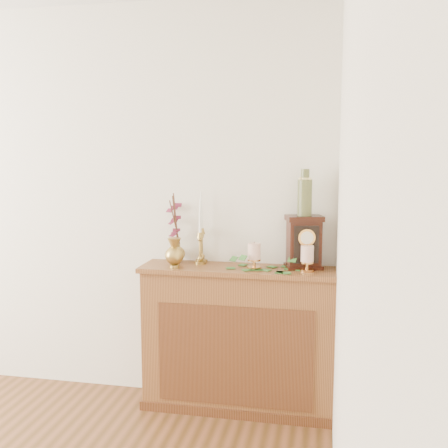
% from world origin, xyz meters
% --- Properties ---
extents(console_shelf, '(1.24, 0.34, 0.93)m').
position_xyz_m(console_shelf, '(1.40, 2.10, 0.44)').
color(console_shelf, brown).
rests_on(console_shelf, ground).
extents(candlestick_left, '(0.07, 0.07, 0.42)m').
position_xyz_m(candlestick_left, '(1.14, 2.15, 1.07)').
color(candlestick_left, '#A08540').
rests_on(candlestick_left, console_shelf).
extents(candlestick_center, '(0.08, 0.08, 0.46)m').
position_xyz_m(candlestick_center, '(1.14, 2.20, 1.08)').
color(candlestick_center, '#A08540').
rests_on(candlestick_center, console_shelf).
extents(bud_vase, '(0.12, 0.12, 0.19)m').
position_xyz_m(bud_vase, '(1.01, 2.00, 1.02)').
color(bud_vase, '#A08540').
rests_on(bud_vase, console_shelf).
extents(ginger_jar, '(0.18, 0.20, 0.46)m').
position_xyz_m(ginger_jar, '(0.96, 2.20, 1.14)').
color(ginger_jar, '#A08540').
rests_on(ginger_jar, console_shelf).
extents(pillar_candle_left, '(0.09, 0.09, 0.17)m').
position_xyz_m(pillar_candle_left, '(1.50, 2.07, 1.02)').
color(pillar_candle_left, '#C18443').
rests_on(pillar_candle_left, console_shelf).
extents(pillar_candle_right, '(0.09, 0.09, 0.17)m').
position_xyz_m(pillar_candle_right, '(1.82, 2.07, 1.02)').
color(pillar_candle_right, '#C18443').
rests_on(pillar_candle_right, console_shelf).
extents(ivy_garland, '(0.51, 0.22, 0.09)m').
position_xyz_m(ivy_garland, '(1.46, 2.06, 0.94)').
color(ivy_garland, '#306627').
rests_on(ivy_garland, console_shelf).
extents(mantel_clock, '(0.25, 0.21, 0.33)m').
position_xyz_m(mantel_clock, '(1.80, 2.15, 1.09)').
color(mantel_clock, black).
rests_on(mantel_clock, console_shelf).
extents(ceramic_vase, '(0.09, 0.09, 0.29)m').
position_xyz_m(ceramic_vase, '(1.80, 2.16, 1.39)').
color(ceramic_vase, '#1A352B').
rests_on(ceramic_vase, mantel_clock).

